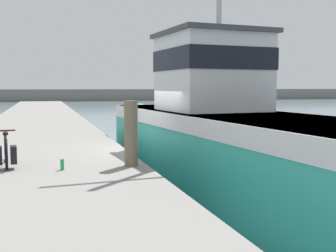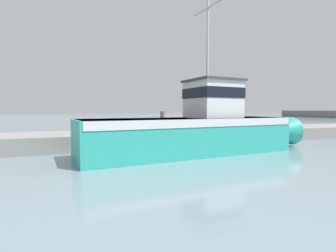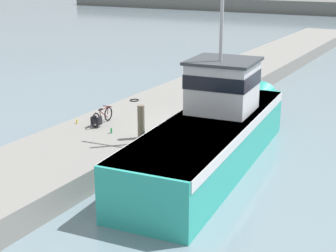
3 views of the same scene
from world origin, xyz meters
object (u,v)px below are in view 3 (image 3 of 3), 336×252
(mooring_post, at_px, (141,122))
(water_bottle_by_bike, at_px, (77,122))
(bicycle_touring, at_px, (100,118))
(fishing_boat_main, at_px, (215,129))
(water_bottle_on_curb, at_px, (111,131))

(mooring_post, height_order, water_bottle_by_bike, mooring_post)
(bicycle_touring, xyz_separation_m, water_bottle_by_bike, (-1.03, -0.36, -0.23))
(water_bottle_by_bike, bearing_deg, fishing_boat_main, 8.49)
(bicycle_touring, xyz_separation_m, mooring_post, (2.55, -0.66, 0.36))
(water_bottle_on_curb, bearing_deg, fishing_boat_main, 17.59)
(fishing_boat_main, xyz_separation_m, water_bottle_by_bike, (-6.32, -0.94, -0.38))
(fishing_boat_main, xyz_separation_m, bicycle_touring, (-5.29, -0.58, -0.14))
(bicycle_touring, bearing_deg, fishing_boat_main, 1.16)
(mooring_post, xyz_separation_m, water_bottle_on_curb, (-1.43, -0.09, -0.58))
(bicycle_touring, bearing_deg, water_bottle_on_curb, -38.83)
(bicycle_touring, height_order, water_bottle_on_curb, bicycle_touring)
(fishing_boat_main, bearing_deg, water_bottle_by_bike, -176.52)
(mooring_post, xyz_separation_m, water_bottle_by_bike, (-3.58, 0.29, -0.60))
(water_bottle_by_bike, relative_size, water_bottle_on_curb, 0.85)
(bicycle_touring, distance_m, water_bottle_by_bike, 1.12)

